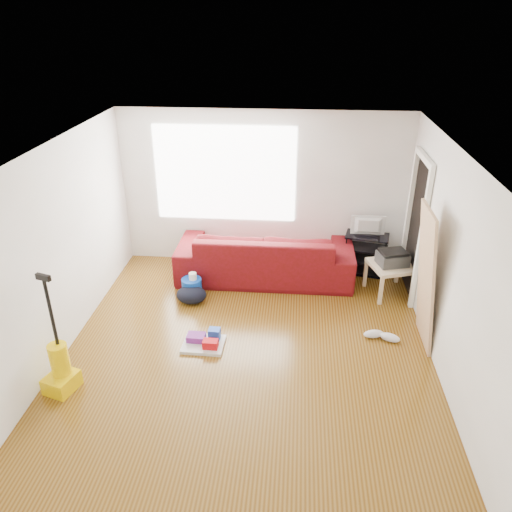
# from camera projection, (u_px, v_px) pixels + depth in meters

# --- Properties ---
(room) EXTENTS (4.51, 5.01, 2.51)m
(room) POSITION_uv_depth(u_px,v_px,m) (255.00, 257.00, 5.76)
(room) COLOR #57320B
(room) RESTS_ON ground
(sofa) EXTENTS (2.71, 1.06, 0.79)m
(sofa) POSITION_uv_depth(u_px,v_px,m) (265.00, 276.00, 7.92)
(sofa) COLOR #490A07
(sofa) RESTS_ON ground
(tv_stand) EXTENTS (0.72, 0.50, 0.66)m
(tv_stand) POSITION_uv_depth(u_px,v_px,m) (365.00, 254.00, 7.89)
(tv_stand) COLOR black
(tv_stand) RESTS_ON ground
(tv) EXTENTS (0.52, 0.07, 0.30)m
(tv) POSITION_uv_depth(u_px,v_px,m) (368.00, 226.00, 7.68)
(tv) COLOR black
(tv) RESTS_ON tv_stand
(side_table) EXTENTS (0.74, 0.74, 0.48)m
(side_table) POSITION_uv_depth(u_px,v_px,m) (391.00, 269.00, 7.30)
(side_table) COLOR tan
(side_table) RESTS_ON ground
(printer) EXTENTS (0.48, 0.42, 0.22)m
(printer) POSITION_uv_depth(u_px,v_px,m) (393.00, 258.00, 7.22)
(printer) COLOR #303030
(printer) RESTS_ON side_table
(bucket) EXTENTS (0.37, 0.37, 0.29)m
(bucket) POSITION_uv_depth(u_px,v_px,m) (192.00, 296.00, 7.38)
(bucket) COLOR blue
(bucket) RESTS_ON ground
(toilet_paper) EXTENTS (0.11, 0.11, 0.10)m
(toilet_paper) POSITION_uv_depth(u_px,v_px,m) (193.00, 285.00, 7.28)
(toilet_paper) COLOR white
(toilet_paper) RESTS_ON bucket
(cleaning_tray) EXTENTS (0.53, 0.43, 0.19)m
(cleaning_tray) POSITION_uv_depth(u_px,v_px,m) (205.00, 341.00, 6.29)
(cleaning_tray) COLOR silver
(cleaning_tray) RESTS_ON ground
(backpack) EXTENTS (0.44, 0.36, 0.24)m
(backpack) POSITION_uv_depth(u_px,v_px,m) (192.00, 302.00, 7.24)
(backpack) COLOR black
(backpack) RESTS_ON ground
(sneakers) EXTENTS (0.48, 0.25, 0.11)m
(sneakers) POSITION_uv_depth(u_px,v_px,m) (382.00, 336.00, 6.41)
(sneakers) COLOR silver
(sneakers) RESTS_ON ground
(vacuum) EXTENTS (0.38, 0.41, 1.42)m
(vacuum) POSITION_uv_depth(u_px,v_px,m) (60.00, 369.00, 5.50)
(vacuum) COLOR #EAC000
(vacuum) RESTS_ON ground
(door_panel) EXTENTS (0.22, 0.72, 1.79)m
(door_panel) POSITION_uv_depth(u_px,v_px,m) (415.00, 339.00, 6.43)
(door_panel) COLOR tan
(door_panel) RESTS_ON ground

